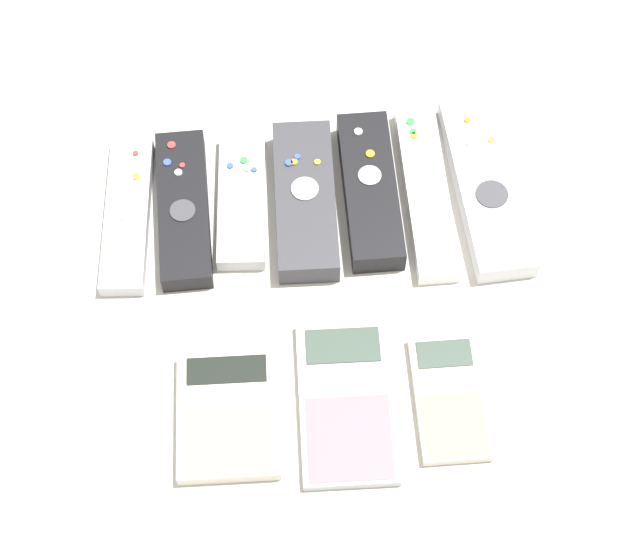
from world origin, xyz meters
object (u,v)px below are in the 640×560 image
Objects in this scene: remote_3 at (305,200)px; remote_2 at (242,200)px; remote_4 at (370,190)px; calculator_0 at (228,415)px; calculator_1 at (347,402)px; calculator_2 at (450,398)px; remote_6 at (486,185)px; remote_1 at (184,209)px; remote_0 at (127,214)px; remote_5 at (426,192)px.

remote_2 is at bearing 173.17° from remote_3.
calculator_0 is (-0.15, -0.22, -0.01)m from remote_4.
remote_4 reaches higher than calculator_0.
calculator_1 and calculator_2 have the same top height.
calculator_0 reaches higher than calculator_1.
remote_1 is at bearing 177.31° from remote_6.
calculator_0 is (0.09, -0.22, -0.00)m from remote_0.
calculator_2 is at bearing -33.17° from remote_0.
remote_3 is 1.01× the size of remote_4.
remote_6 is (0.06, 0.00, 0.00)m from remote_5.
calculator_2 is (0.23, -0.22, -0.01)m from remote_1.
calculator_0 is at bearing -124.32° from remote_4.
remote_3 is 0.18m from remote_6.
remote_5 is 0.06m from remote_6.
calculator_0 is 1.01× the size of calculator_2.
remote_0 is at bearing 178.53° from remote_1.
remote_2 is 0.06m from remote_3.
remote_1 is 0.18m from remote_4.
calculator_0 is at bearing -143.56° from remote_6.
calculator_2 is at bearing 1.86° from calculator_0.
remote_3 is at bearing 3.06° from remote_0.
remote_2 is 1.27× the size of calculator_2.
calculator_2 is at bearing -110.16° from remote_6.
remote_4 is 0.27m from calculator_0.
remote_5 reaches higher than calculator_0.
remote_3 is at bearing -1.92° from remote_1.
remote_0 is at bearing 143.47° from calculator_2.
remote_1 is at bearing 137.52° from calculator_2.
calculator_2 is (-0.07, -0.22, -0.01)m from remote_6.
remote_0 is at bearing -179.24° from remote_4.
remote_6 is at bearing 41.16° from calculator_0.
remote_6 reaches higher than calculator_2.
remote_4 is 0.06m from remote_5.
remote_0 is 0.24m from remote_4.
remote_5 is 1.25× the size of calculator_1.
calculator_0 is (0.03, -0.22, -0.00)m from remote_1.
remote_3 is at bearing -178.61° from remote_5.
remote_0 is 0.89× the size of remote_5.
remote_5 is at bearing 177.76° from remote_6.
remote_1 is 0.82× the size of remote_6.
remote_6 is at bearing 55.13° from calculator_1.
remote_5 reaches higher than calculator_2.
remote_6 is (0.30, 0.00, 0.00)m from remote_1.
calculator_0 is (-0.26, -0.22, -0.00)m from remote_6.
calculator_1 is at bearing -101.69° from remote_4.
calculator_1 is (0.08, -0.22, -0.00)m from remote_2.
remote_4 reaches higher than calculator_2.
remote_3 is 1.42× the size of calculator_0.
calculator_2 is (-0.01, -0.22, -0.00)m from remote_5.
remote_0 is at bearing 177.17° from remote_6.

